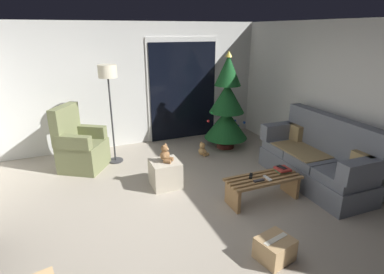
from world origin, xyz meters
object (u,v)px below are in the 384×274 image
object	(u,v)px
christmas_tree	(227,107)
cardboard_box_taped_mid_floor	(275,249)
remote_black	(251,176)
teddy_bear_chestnut	(165,154)
ottoman	(165,174)
cell_phone	(282,167)
armchair	(80,147)
book_stack	(283,170)
floor_lamp	(108,81)
teddy_bear_honey_by_tree	(203,150)
remote_white	(267,178)
remote_graphite	(259,180)
couch	(317,159)
coffee_table	(263,185)

from	to	relation	value
christmas_tree	cardboard_box_taped_mid_floor	bearing A→B (deg)	-109.17
remote_black	teddy_bear_chestnut	distance (m)	1.32
ottoman	remote_black	bearing A→B (deg)	-40.85
remote_black	teddy_bear_chestnut	bearing A→B (deg)	-3.79
cell_phone	armchair	size ratio (longest dim) A/B	0.13
cardboard_box_taped_mid_floor	cell_phone	bearing A→B (deg)	50.35
remote_black	christmas_tree	world-z (taller)	christmas_tree
book_stack	floor_lamp	xyz separation A→B (m)	(-2.11, 2.18, 1.10)
book_stack	teddy_bear_chestnut	xyz separation A→B (m)	(-1.51, 0.90, 0.14)
teddy_bear_honey_by_tree	remote_white	bearing A→B (deg)	-85.84
cell_phone	ottoman	bearing A→B (deg)	140.33
remote_white	cardboard_box_taped_mid_floor	distance (m)	1.18
remote_black	book_stack	world-z (taller)	book_stack
remote_graphite	book_stack	bearing A→B (deg)	105.06
remote_black	cardboard_box_taped_mid_floor	world-z (taller)	remote_black
book_stack	cell_phone	size ratio (longest dim) A/B	1.42
remote_graphite	remote_black	world-z (taller)	same
book_stack	teddy_bear_honey_by_tree	world-z (taller)	book_stack
remote_black	armchair	world-z (taller)	armchair
remote_black	cardboard_box_taped_mid_floor	xyz separation A→B (m)	(-0.42, -1.14, -0.26)
remote_graphite	cardboard_box_taped_mid_floor	bearing A→B (deg)	-23.02
couch	teddy_bear_chestnut	size ratio (longest dim) A/B	6.86
book_stack	armchair	distance (m)	3.42
armchair	teddy_bear_honey_by_tree	world-z (taller)	armchair
christmas_tree	ottoman	xyz separation A→B (m)	(-1.67, -1.11, -0.66)
floor_lamp	ottoman	bearing A→B (deg)	-65.22
remote_black	cardboard_box_taped_mid_floor	size ratio (longest dim) A/B	0.37
book_stack	teddy_bear_honey_by_tree	distance (m)	1.87
remote_white	book_stack	world-z (taller)	book_stack
cell_phone	cardboard_box_taped_mid_floor	bearing A→B (deg)	-139.05
book_stack	christmas_tree	world-z (taller)	christmas_tree
christmas_tree	cardboard_box_taped_mid_floor	world-z (taller)	christmas_tree
couch	remote_white	size ratio (longest dim) A/B	12.54
teddy_bear_chestnut	remote_white	bearing A→B (deg)	-40.90
couch	teddy_bear_chestnut	bearing A→B (deg)	160.39
remote_white	teddy_bear_chestnut	xyz separation A→B (m)	(-1.17, 1.01, 0.16)
armchair	teddy_bear_honey_by_tree	distance (m)	2.26
couch	coffee_table	size ratio (longest dim) A/B	1.78
book_stack	christmas_tree	bearing A→B (deg)	85.75
remote_black	armchair	size ratio (longest dim) A/B	0.14
remote_black	armchair	distance (m)	3.00
remote_black	teddy_bear_honey_by_tree	bearing A→B (deg)	-54.14
remote_black	cell_phone	xyz separation A→B (m)	(0.52, -0.02, 0.05)
teddy_bear_chestnut	ottoman	bearing A→B (deg)	140.34
book_stack	cell_phone	world-z (taller)	cell_phone
remote_graphite	ottoman	distance (m)	1.46
cardboard_box_taped_mid_floor	remote_black	bearing A→B (deg)	69.95
coffee_table	remote_graphite	size ratio (longest dim) A/B	7.05
ottoman	christmas_tree	bearing A→B (deg)	33.69
christmas_tree	coffee_table	bearing A→B (deg)	-103.98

